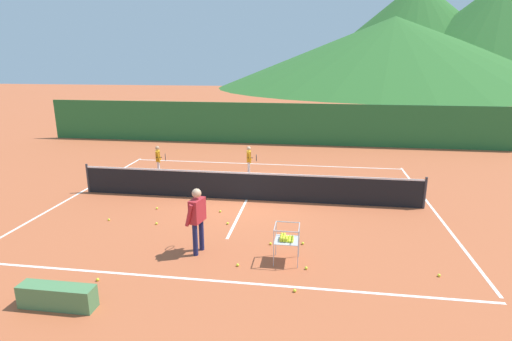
# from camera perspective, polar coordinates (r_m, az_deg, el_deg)

# --- Properties ---
(ground_plane) EXTENTS (120.00, 120.00, 0.00)m
(ground_plane) POSITION_cam_1_polar(r_m,az_deg,el_deg) (13.89, -1.32, -4.14)
(ground_plane) COLOR #B25633
(line_baseline_near) EXTENTS (12.14, 0.08, 0.01)m
(line_baseline_near) POSITION_cam_1_polar(r_m,az_deg,el_deg) (9.19, -7.01, -15.07)
(line_baseline_near) COLOR white
(line_baseline_near) RESTS_ON ground
(line_baseline_far) EXTENTS (12.14, 0.08, 0.01)m
(line_baseline_far) POSITION_cam_1_polar(r_m,az_deg,el_deg) (18.54, 1.20, 0.90)
(line_baseline_far) COLOR white
(line_baseline_far) RESTS_ON ground
(line_sideline_west) EXTENTS (0.08, 10.20, 0.01)m
(line_sideline_west) POSITION_cam_1_polar(r_m,az_deg,el_deg) (16.01, -23.31, -2.75)
(line_sideline_west) COLOR white
(line_sideline_west) RESTS_ON ground
(line_sideline_east) EXTENTS (0.08, 10.20, 0.01)m
(line_sideline_east) POSITION_cam_1_polar(r_m,az_deg,el_deg) (14.25, 23.63, -4.96)
(line_sideline_east) COLOR white
(line_sideline_east) RESTS_ON ground
(line_service_center) EXTENTS (0.08, 6.36, 0.01)m
(line_service_center) POSITION_cam_1_polar(r_m,az_deg,el_deg) (13.89, -1.32, -4.13)
(line_service_center) COLOR white
(line_service_center) RESTS_ON ground
(tennis_net) EXTENTS (11.64, 0.08, 1.05)m
(tennis_net) POSITION_cam_1_polar(r_m,az_deg,el_deg) (13.73, -1.34, -2.17)
(tennis_net) COLOR #333338
(tennis_net) RESTS_ON ground
(instructor) EXTENTS (0.44, 0.81, 1.67)m
(instructor) POSITION_cam_1_polar(r_m,az_deg,el_deg) (9.99, -8.28, -6.17)
(instructor) COLOR #191E4C
(instructor) RESTS_ON ground
(student_0) EXTENTS (0.56, 0.51, 1.23)m
(student_0) POSITION_cam_1_polar(r_m,az_deg,el_deg) (17.08, -13.59, 1.76)
(student_0) COLOR silver
(student_0) RESTS_ON ground
(student_1) EXTENTS (0.49, 0.56, 1.23)m
(student_1) POSITION_cam_1_polar(r_m,az_deg,el_deg) (16.53, -0.97, 1.74)
(student_1) COLOR silver
(student_1) RESTS_ON ground
(ball_cart) EXTENTS (0.58, 0.58, 0.90)m
(ball_cart) POSITION_cam_1_polar(r_m,az_deg,el_deg) (9.63, 4.26, -9.53)
(ball_cart) COLOR #B7B7BC
(ball_cart) RESTS_ON ground
(tennis_ball_0) EXTENTS (0.07, 0.07, 0.07)m
(tennis_ball_0) POSITION_cam_1_polar(r_m,az_deg,el_deg) (11.90, -4.02, -7.43)
(tennis_ball_0) COLOR yellow
(tennis_ball_0) RESTS_ON ground
(tennis_ball_1) EXTENTS (0.07, 0.07, 0.07)m
(tennis_ball_1) POSITION_cam_1_polar(r_m,az_deg,el_deg) (10.66, 2.07, -10.25)
(tennis_ball_1) COLOR yellow
(tennis_ball_1) RESTS_ON ground
(tennis_ball_2) EXTENTS (0.07, 0.07, 0.07)m
(tennis_ball_2) POSITION_cam_1_polar(r_m,az_deg,el_deg) (13.40, -13.78, -5.19)
(tennis_ball_2) COLOR yellow
(tennis_ball_2) RESTS_ON ground
(tennis_ball_3) EXTENTS (0.07, 0.07, 0.07)m
(tennis_ball_3) POSITION_cam_1_polar(r_m,az_deg,el_deg) (8.75, 5.47, -16.48)
(tennis_ball_3) COLOR yellow
(tennis_ball_3) RESTS_ON ground
(tennis_ball_4) EXTENTS (0.07, 0.07, 0.07)m
(tennis_ball_4) POSITION_cam_1_polar(r_m,az_deg,el_deg) (9.71, -21.42, -14.11)
(tennis_ball_4) COLOR yellow
(tennis_ball_4) RESTS_ON ground
(tennis_ball_5) EXTENTS (0.07, 0.07, 0.07)m
(tennis_ball_5) POSITION_cam_1_polar(r_m,az_deg,el_deg) (9.65, -2.59, -13.15)
(tennis_ball_5) COLOR yellow
(tennis_ball_5) RESTS_ON ground
(tennis_ball_6) EXTENTS (0.07, 0.07, 0.07)m
(tennis_ball_6) POSITION_cam_1_polar(r_m,az_deg,el_deg) (12.82, -5.06, -5.75)
(tennis_ball_6) COLOR yellow
(tennis_ball_6) RESTS_ON ground
(tennis_ball_7) EXTENTS (0.07, 0.07, 0.07)m
(tennis_ball_7) POSITION_cam_1_polar(r_m,az_deg,el_deg) (10.09, 24.38, -13.29)
(tennis_ball_7) COLOR yellow
(tennis_ball_7) RESTS_ON ground
(tennis_ball_8) EXTENTS (0.07, 0.07, 0.07)m
(tennis_ball_8) POSITION_cam_1_polar(r_m,az_deg,el_deg) (12.90, -20.01, -6.52)
(tennis_ball_8) COLOR yellow
(tennis_ball_8) RESTS_ON ground
(tennis_ball_9) EXTENTS (0.07, 0.07, 0.07)m
(tennis_ball_9) POSITION_cam_1_polar(r_m,az_deg,el_deg) (12.21, -13.84, -7.25)
(tennis_ball_9) COLOR yellow
(tennis_ball_9) RESTS_ON ground
(tennis_ball_10) EXTENTS (0.07, 0.07, 0.07)m
(tennis_ball_10) POSITION_cam_1_polar(r_m,az_deg,el_deg) (10.74, 6.60, -10.14)
(tennis_ball_10) COLOR yellow
(tennis_ball_10) RESTS_ON ground
(tennis_ball_11) EXTENTS (0.07, 0.07, 0.07)m
(tennis_ball_11) POSITION_cam_1_polar(r_m,az_deg,el_deg) (9.59, 7.08, -13.48)
(tennis_ball_11) COLOR yellow
(tennis_ball_11) RESTS_ON ground
(windscreen_fence) EXTENTS (26.72, 0.08, 2.31)m
(windscreen_fence) POSITION_cam_1_polar(r_m,az_deg,el_deg) (22.84, 2.67, 6.60)
(windscreen_fence) COLOR #286B33
(windscreen_fence) RESTS_ON ground
(courtside_bench) EXTENTS (1.50, 0.36, 0.46)m
(courtside_bench) POSITION_cam_1_polar(r_m,az_deg,el_deg) (9.02, -26.19, -15.63)
(courtside_bench) COLOR #4C7F4C
(courtside_bench) RESTS_ON ground
(hill_0) EXTENTS (45.51, 45.51, 18.01)m
(hill_0) POSITION_cam_1_polar(r_m,az_deg,el_deg) (84.79, 31.01, 16.26)
(hill_0) COLOR #2D6628
(hill_0) RESTS_ON ground
(hill_1) EXTENTS (46.86, 46.86, 19.08)m
(hill_1) POSITION_cam_1_polar(r_m,az_deg,el_deg) (88.23, 21.46, 17.58)
(hill_1) COLOR #2D6628
(hill_1) RESTS_ON ground
(hill_2) EXTENTS (58.45, 58.45, 11.48)m
(hill_2) POSITION_cam_1_polar(r_m,az_deg,el_deg) (74.11, 18.69, 15.48)
(hill_2) COLOR #2D6628
(hill_2) RESTS_ON ground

